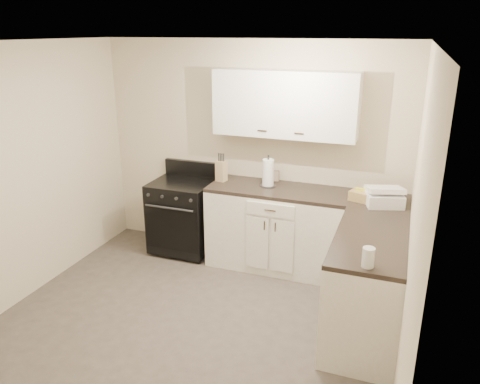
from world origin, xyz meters
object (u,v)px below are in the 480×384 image
(knife_block, at_px, (221,171))
(paper_towel, at_px, (268,173))
(wicker_basket, at_px, (366,196))
(stove, at_px, (183,216))
(countertop_grill, at_px, (383,198))

(knife_block, relative_size, paper_towel, 0.77)
(wicker_basket, bearing_deg, stove, 178.61)
(knife_block, bearing_deg, countertop_grill, 8.65)
(stove, xyz_separation_m, paper_towel, (1.04, 0.06, 0.63))
(paper_towel, height_order, wicker_basket, paper_towel)
(knife_block, relative_size, wicker_basket, 0.79)
(stove, bearing_deg, paper_towel, 3.49)
(wicker_basket, relative_size, countertop_grill, 0.86)
(knife_block, distance_m, countertop_grill, 1.81)
(wicker_basket, height_order, countertop_grill, countertop_grill)
(stove, relative_size, paper_towel, 2.78)
(stove, bearing_deg, countertop_grill, -2.40)
(paper_towel, bearing_deg, stove, -176.51)
(paper_towel, bearing_deg, knife_block, -179.76)
(knife_block, relative_size, countertop_grill, 0.68)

